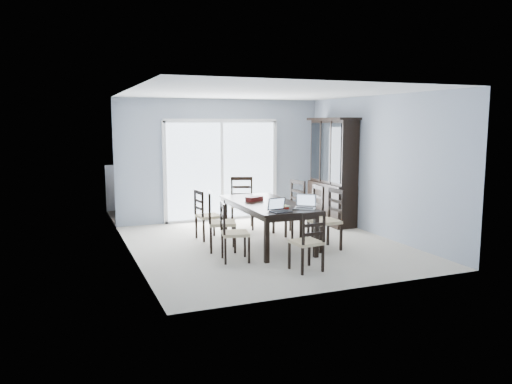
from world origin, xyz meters
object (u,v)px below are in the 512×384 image
at_px(chair_left_near, 229,225).
at_px(china_hutch, 333,172).
at_px(cell_phone, 296,210).
at_px(chair_left_mid, 216,215).
at_px(chair_end_far, 242,197).
at_px(game_box, 254,199).
at_px(chair_right_far, 293,201).
at_px(chair_right_mid, 312,207).
at_px(laptop_silver, 305,205).
at_px(chair_right_near, 330,212).
at_px(chair_left_far, 204,210).
at_px(dining_table, 266,207).
at_px(laptop_dark, 281,209).
at_px(hot_tub, 174,192).
at_px(chair_end_near, 310,235).

bearing_deg(chair_left_near, china_hutch, 134.20).
height_order(chair_left_near, cell_phone, chair_left_near).
bearing_deg(chair_left_mid, china_hutch, 129.07).
relative_size(chair_end_far, game_box, 3.94).
bearing_deg(chair_right_far, china_hutch, -74.42).
relative_size(china_hutch, chair_right_mid, 1.90).
relative_size(chair_left_mid, laptop_silver, 2.84).
bearing_deg(cell_phone, game_box, 116.41).
distance_m(chair_right_near, chair_right_far, 1.26).
xyz_separation_m(china_hutch, chair_left_mid, (-2.93, -1.28, -0.47)).
height_order(chair_left_far, chair_right_near, chair_right_near).
bearing_deg(cell_phone, chair_left_near, -175.83).
xyz_separation_m(chair_end_far, cell_phone, (0.02, -2.39, 0.13)).
height_order(dining_table, laptop_silver, laptop_silver).
bearing_deg(cell_phone, chair_right_near, 30.00).
xyz_separation_m(dining_table, game_box, (-0.14, 0.22, 0.11)).
relative_size(chair_right_near, laptop_dark, 3.52).
xyz_separation_m(chair_end_far, hot_tub, (-0.91, 2.11, -0.13)).
bearing_deg(dining_table, chair_left_far, 137.63).
height_order(chair_right_far, chair_end_near, chair_right_far).
relative_size(chair_right_mid, laptop_silver, 2.90).
bearing_deg(chair_right_near, chair_left_mid, 69.84).
relative_size(chair_end_near, chair_end_far, 0.86).
bearing_deg(hot_tub, chair_right_near, -68.25).
distance_m(dining_table, chair_end_near, 1.66).
bearing_deg(laptop_silver, chair_right_near, 55.88).
relative_size(dining_table, laptop_silver, 5.50).
distance_m(chair_left_near, hot_tub, 4.36).
distance_m(laptop_dark, cell_phone, 0.31).
xyz_separation_m(chair_left_near, chair_right_far, (1.73, 1.36, 0.07)).
relative_size(chair_right_mid, hot_tub, 0.52).
xyz_separation_m(chair_right_near, game_box, (-1.04, 0.82, 0.17)).
bearing_deg(chair_end_far, laptop_dark, 101.52).
height_order(chair_right_mid, cell_phone, chair_right_mid).
bearing_deg(chair_right_far, chair_end_far, 27.99).
bearing_deg(chair_left_mid, chair_end_near, 43.58).
relative_size(chair_left_far, chair_right_near, 0.90).
relative_size(chair_left_far, chair_end_near, 1.03).
bearing_deg(chair_right_mid, hot_tub, 28.85).
relative_size(chair_left_mid, chair_right_mid, 0.98).
bearing_deg(chair_end_near, chair_left_mid, 111.79).
bearing_deg(chair_right_mid, chair_end_far, 30.02).
xyz_separation_m(cell_phone, game_box, (-0.28, 1.07, 0.03)).
bearing_deg(dining_table, chair_left_mid, -178.35).
xyz_separation_m(dining_table, cell_phone, (0.14, -0.84, 0.08)).
relative_size(chair_right_far, hot_tub, 0.52).
distance_m(dining_table, laptop_dark, 0.95).
distance_m(chair_left_far, chair_right_far, 1.71).
bearing_deg(dining_table, chair_right_near, -33.34).
relative_size(chair_right_far, laptop_dark, 3.56).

